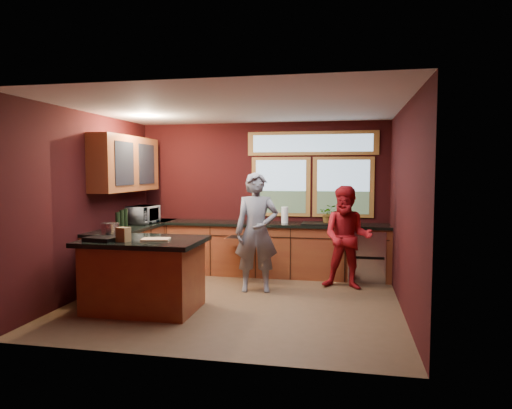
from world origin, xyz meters
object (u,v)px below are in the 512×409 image
(person_grey, at_px, (257,232))
(stock_pot, at_px, (110,230))
(island, at_px, (144,274))
(person_red, at_px, (347,238))
(cutting_board, at_px, (156,239))

(person_grey, distance_m, stock_pot, 2.12)
(island, bearing_deg, person_grey, 43.53)
(person_red, bearing_deg, island, -141.23)
(stock_pot, bearing_deg, cutting_board, -14.93)
(person_grey, xyz_separation_m, stock_pot, (-1.83, -1.06, 0.13))
(person_grey, relative_size, cutting_board, 5.17)
(island, xyz_separation_m, stock_pot, (-0.55, 0.15, 0.56))
(island, distance_m, person_grey, 1.81)
(person_red, distance_m, cutting_board, 2.96)
(person_grey, bearing_deg, person_red, 6.91)
(cutting_board, relative_size, stock_pot, 1.46)
(cutting_board, xyz_separation_m, stock_pot, (-0.75, 0.20, 0.08))
(person_grey, xyz_separation_m, cutting_board, (-1.08, -1.26, 0.05))
(person_red, xyz_separation_m, stock_pot, (-3.18, -1.48, 0.23))
(island, xyz_separation_m, person_grey, (1.28, 1.21, 0.43))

